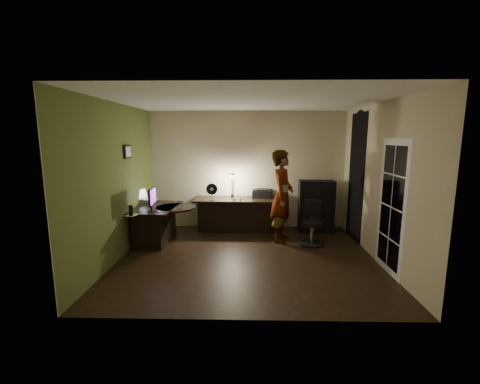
{
  "coord_description": "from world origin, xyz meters",
  "views": [
    {
      "loc": [
        0.01,
        -5.45,
        2.12
      ],
      "look_at": [
        -0.15,
        1.05,
        1.0
      ],
      "focal_mm": 24.0,
      "sensor_mm": 36.0,
      "label": 1
    }
  ],
  "objects_px": {
    "desk_right": "(238,215)",
    "office_chair": "(312,223)",
    "desk_left": "(157,224)",
    "person": "(282,196)",
    "cabinet": "(316,206)",
    "monitor": "(151,203)"
  },
  "relations": [
    {
      "from": "office_chair",
      "to": "person",
      "type": "relative_size",
      "value": 0.47
    },
    {
      "from": "cabinet",
      "to": "office_chair",
      "type": "relative_size",
      "value": 1.34
    },
    {
      "from": "desk_left",
      "to": "office_chair",
      "type": "bearing_deg",
      "value": 1.57
    },
    {
      "from": "desk_left",
      "to": "monitor",
      "type": "relative_size",
      "value": 2.61
    },
    {
      "from": "desk_left",
      "to": "person",
      "type": "relative_size",
      "value": 0.69
    },
    {
      "from": "desk_right",
      "to": "office_chair",
      "type": "relative_size",
      "value": 2.29
    },
    {
      "from": "office_chair",
      "to": "person",
      "type": "distance_m",
      "value": 0.8
    },
    {
      "from": "desk_right",
      "to": "monitor",
      "type": "distance_m",
      "value": 2.08
    },
    {
      "from": "desk_left",
      "to": "office_chair",
      "type": "height_order",
      "value": "office_chair"
    },
    {
      "from": "desk_left",
      "to": "monitor",
      "type": "bearing_deg",
      "value": -83.0
    },
    {
      "from": "cabinet",
      "to": "person",
      "type": "xyz_separation_m",
      "value": [
        -0.84,
        -0.69,
        0.35
      ]
    },
    {
      "from": "person",
      "to": "cabinet",
      "type": "bearing_deg",
      "value": -34.09
    },
    {
      "from": "desk_left",
      "to": "office_chair",
      "type": "xyz_separation_m",
      "value": [
        3.12,
        -0.07,
        0.06
      ]
    },
    {
      "from": "desk_right",
      "to": "person",
      "type": "xyz_separation_m",
      "value": [
        0.92,
        -0.67,
        0.56
      ]
    },
    {
      "from": "desk_right",
      "to": "cabinet",
      "type": "bearing_deg",
      "value": 1.86
    },
    {
      "from": "cabinet",
      "to": "monitor",
      "type": "height_order",
      "value": "cabinet"
    },
    {
      "from": "cabinet",
      "to": "office_chair",
      "type": "xyz_separation_m",
      "value": [
        -0.27,
        -0.94,
        -0.15
      ]
    },
    {
      "from": "desk_left",
      "to": "office_chair",
      "type": "relative_size",
      "value": 1.47
    },
    {
      "from": "cabinet",
      "to": "office_chair",
      "type": "height_order",
      "value": "cabinet"
    },
    {
      "from": "cabinet",
      "to": "person",
      "type": "distance_m",
      "value": 1.14
    },
    {
      "from": "desk_right",
      "to": "office_chair",
      "type": "xyz_separation_m",
      "value": [
        1.5,
        -0.91,
        0.06
      ]
    },
    {
      "from": "office_chair",
      "to": "desk_left",
      "type": "bearing_deg",
      "value": -173.89
    }
  ]
}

